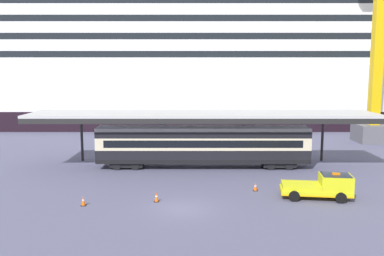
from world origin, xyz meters
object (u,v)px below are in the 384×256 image
(train_carriage, at_px, (205,145))
(traffic_cone_near, at_px, (85,201))
(traffic_cone_mid, at_px, (257,187))
(quay_bollard, at_px, (349,191))
(service_truck, at_px, (324,186))
(traffic_cone_far, at_px, (158,197))
(cruise_ship, at_px, (183,55))

(train_carriage, bearing_deg, traffic_cone_near, -126.57)
(traffic_cone_near, height_order, traffic_cone_mid, traffic_cone_near)
(quay_bollard, bearing_deg, service_truck, -169.87)
(train_carriage, bearing_deg, traffic_cone_far, -108.53)
(train_carriage, xyz_separation_m, traffic_cone_near, (-8.86, -11.94, -1.95))
(traffic_cone_far, bearing_deg, train_carriage, 71.47)
(cruise_ship, height_order, service_truck, cruise_ship)
(cruise_ship, height_order, quay_bollard, cruise_ship)
(cruise_ship, relative_size, traffic_cone_mid, 229.71)
(cruise_ship, distance_m, traffic_cone_mid, 46.68)
(train_carriage, distance_m, service_truck, 13.56)
(service_truck, bearing_deg, traffic_cone_near, -174.53)
(traffic_cone_mid, distance_m, traffic_cone_far, 8.24)
(traffic_cone_mid, bearing_deg, train_carriage, 116.20)
(traffic_cone_mid, xyz_separation_m, traffic_cone_far, (-7.73, -2.86, 0.02))
(service_truck, distance_m, traffic_cone_near, 17.73)
(train_carriage, bearing_deg, quay_bollard, -42.64)
(traffic_cone_mid, bearing_deg, service_truck, -23.55)
(cruise_ship, xyz_separation_m, traffic_cone_near, (-5.79, -48.28, -12.08))
(cruise_ship, xyz_separation_m, service_truck, (11.84, -46.59, -11.44))
(train_carriage, relative_size, quay_bollard, 21.74)
(cruise_ship, xyz_separation_m, traffic_cone_far, (-0.63, -47.38, -12.07))
(service_truck, relative_size, quay_bollard, 5.64)
(cruise_ship, distance_m, service_truck, 49.42)
(train_carriage, xyz_separation_m, traffic_cone_far, (-3.70, -11.04, -1.94))
(traffic_cone_near, height_order, traffic_cone_far, traffic_cone_far)
(traffic_cone_far, distance_m, quay_bollard, 14.50)
(quay_bollard, bearing_deg, train_carriage, 137.36)
(train_carriage, relative_size, traffic_cone_near, 29.23)
(traffic_cone_mid, bearing_deg, traffic_cone_far, -159.71)
(train_carriage, distance_m, traffic_cone_far, 11.80)
(cruise_ship, relative_size, quay_bollard, 163.71)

